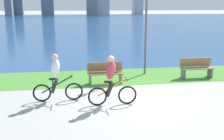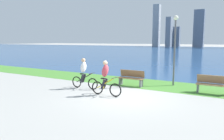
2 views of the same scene
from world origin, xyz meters
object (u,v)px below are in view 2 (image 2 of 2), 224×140
(bench_near_path, at_px, (131,78))
(cyclist_trailing, at_px, (84,73))
(lamppost_tall, at_px, (175,40))
(cyclist_lead, at_px, (105,78))
(bench_far_along_path, at_px, (212,85))

(bench_near_path, bearing_deg, cyclist_trailing, -135.15)
(lamppost_tall, bearing_deg, cyclist_lead, -119.51)
(cyclist_lead, height_order, bench_near_path, cyclist_lead)
(cyclist_trailing, height_order, bench_near_path, cyclist_trailing)
(cyclist_lead, relative_size, bench_far_along_path, 1.12)
(bench_far_along_path, bearing_deg, cyclist_trailing, -159.97)
(cyclist_trailing, xyz_separation_m, bench_near_path, (1.94, 1.93, -0.38))
(cyclist_lead, distance_m, cyclist_trailing, 1.94)
(bench_near_path, bearing_deg, lamppost_tall, 32.26)
(cyclist_trailing, bearing_deg, bench_near_path, 44.85)
(bench_near_path, distance_m, bench_far_along_path, 4.27)
(bench_far_along_path, bearing_deg, lamppost_tall, 155.28)
(bench_far_along_path, xyz_separation_m, lamppost_tall, (-2.16, 1.00, 2.17))
(cyclist_lead, xyz_separation_m, bench_near_path, (0.14, 2.62, -0.39))
(cyclist_trailing, relative_size, lamppost_tall, 0.43)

